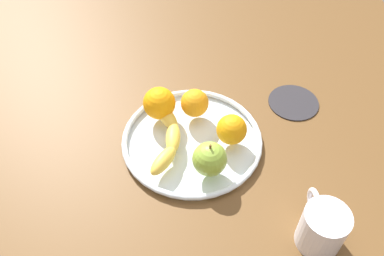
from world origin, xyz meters
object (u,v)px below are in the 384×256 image
fruit_bowl (192,140)px  ambient_coaster (294,102)px  orange_center (232,129)px  orange_front_right (195,103)px  ambient_mug (322,228)px  banana (168,136)px  orange_front_left (159,103)px  apple (210,159)px

fruit_bowl → ambient_coaster: bearing=-69.2°
orange_center → orange_front_right: bearing=38.3°
orange_front_right → ambient_mug: 36.44cm
orange_center → ambient_coaster: (10.80, -16.81, -4.66)cm
orange_center → ambient_mug: bearing=-153.1°
banana → orange_front_left: 8.14cm
fruit_bowl → orange_center: 9.07cm
orange_front_left → fruit_bowl: bearing=-139.3°
orange_front_right → orange_front_left: bearing=87.9°
fruit_bowl → orange_center: (-1.40, -7.99, 4.05)cm
orange_front_left → apple: bearing=-151.0°
apple → ambient_coaster: bearing=-51.2°
orange_center → orange_front_left: bearing=58.6°
orange_front_right → ambient_mug: (-31.48, -18.35, -0.42)cm
orange_front_left → ambient_coaster: orange_front_left is taller
apple → ambient_coaster: 29.04cm
ambient_mug → apple: bearing=47.2°
apple → ambient_mug: size_ratio=0.66×
orange_center → ambient_mug: size_ratio=0.55×
fruit_bowl → orange_front_right: 8.18cm
ambient_coaster → orange_front_left: bearing=93.8°
apple → ambient_mug: 23.43cm
fruit_bowl → apple: size_ratio=3.92×
banana → orange_center: 13.24cm
banana → apple: 11.25cm
apple → orange_center: size_ratio=1.20×
banana → orange_front_right: (7.51, -6.45, 1.54)cm
orange_front_right → ambient_coaster: 24.03cm
apple → orange_front_left: (15.86, 8.79, 0.13)cm
apple → ambient_coaster: (17.94, -22.30, -4.91)cm
fruit_bowl → banana: size_ratio=1.48×
fruit_bowl → banana: bearing=95.3°
apple → orange_center: (7.14, -5.50, -0.24)cm
banana → orange_center: bearing=-86.7°
fruit_bowl → orange_front_right: (7.03, -1.33, 3.95)cm
ambient_mug → orange_center: bearing=26.9°
ambient_coaster → fruit_bowl: bearing=110.8°
fruit_bowl → ambient_mug: 31.58cm
orange_front_right → orange_center: bearing=-141.7°
apple → orange_front_right: apple is taller
orange_center → ambient_mug: (-23.05, -11.68, -0.52)cm
orange_front_right → ambient_coaster: bearing=-84.2°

